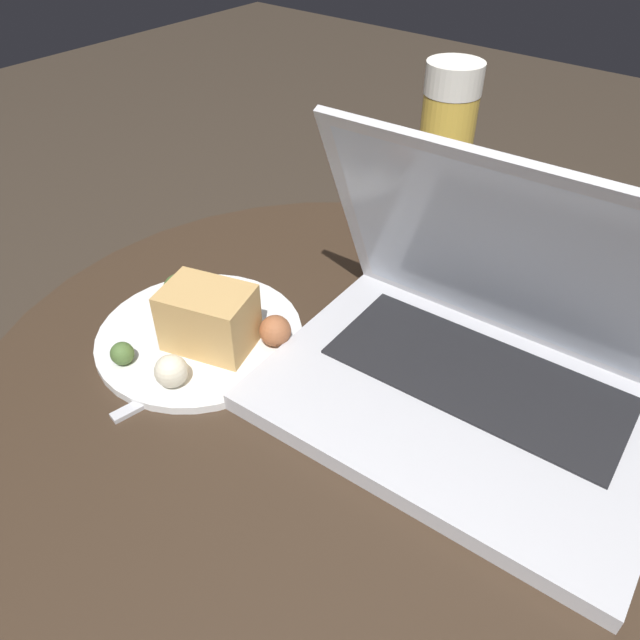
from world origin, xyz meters
name	(u,v)px	position (x,y,z in m)	size (l,w,h in m)	color
ground_plane	(331,627)	(0.00, 0.00, 0.00)	(6.00, 6.00, 0.00)	#382D23
table	(336,458)	(0.00, 0.00, 0.41)	(0.74, 0.74, 0.54)	black
napkin	(192,337)	(-0.16, -0.05, 0.54)	(0.16, 0.12, 0.00)	silver
laptop	(476,358)	(0.12, 0.06, 0.59)	(0.38, 0.27, 0.25)	silver
beer_glass	(440,183)	(-0.02, 0.21, 0.67)	(0.06, 0.06, 0.26)	gold
snack_plate	(203,328)	(-0.14, -0.05, 0.56)	(0.22, 0.22, 0.08)	white
fork	(201,373)	(-0.11, -0.08, 0.54)	(0.05, 0.17, 0.00)	silver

